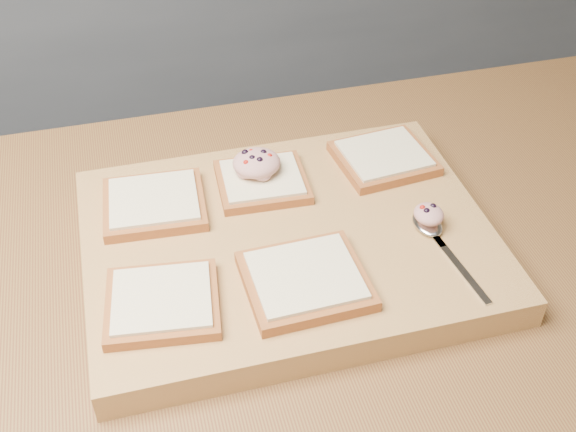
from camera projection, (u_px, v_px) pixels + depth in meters
name	position (u px, v px, depth m)	size (l,w,h in m)	color
back_counter	(117.00, 56.00, 2.13)	(3.60, 0.62, 0.94)	slate
cutting_board	(288.00, 243.00, 0.85)	(0.47, 0.36, 0.04)	tan
bread_far_left	(154.00, 203.00, 0.87)	(0.13, 0.12, 0.02)	#A25929
bread_far_center	(262.00, 181.00, 0.90)	(0.11, 0.11, 0.02)	#A25929
bread_far_right	(384.00, 158.00, 0.94)	(0.13, 0.12, 0.02)	#A25929
bread_near_left	(162.00, 302.00, 0.74)	(0.13, 0.12, 0.02)	#A25929
bread_near_center	(305.00, 280.00, 0.77)	(0.13, 0.12, 0.02)	#A25929
tuna_salad_dollop	(256.00, 163.00, 0.89)	(0.06, 0.06, 0.03)	#DD9C8E
spoon	(432.00, 230.00, 0.83)	(0.04, 0.16, 0.01)	silver
spoon_salad	(429.00, 214.00, 0.83)	(0.03, 0.04, 0.02)	#DD9C8E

